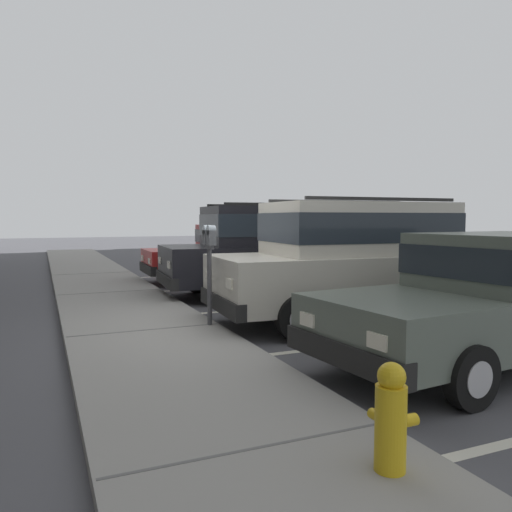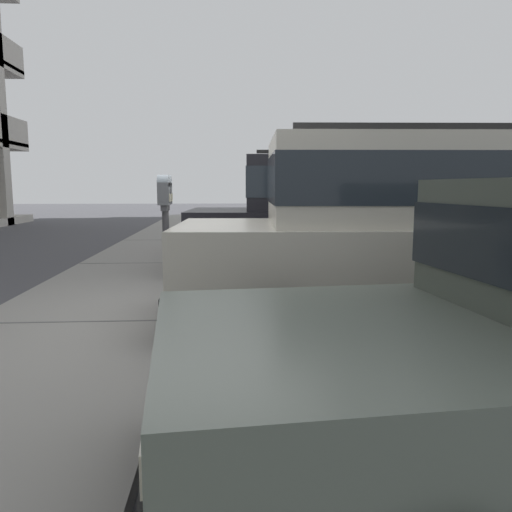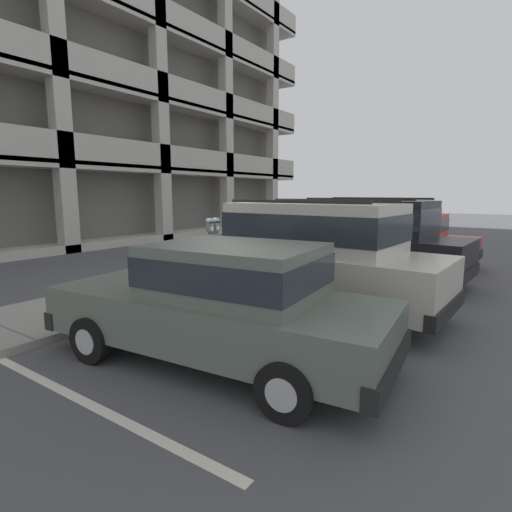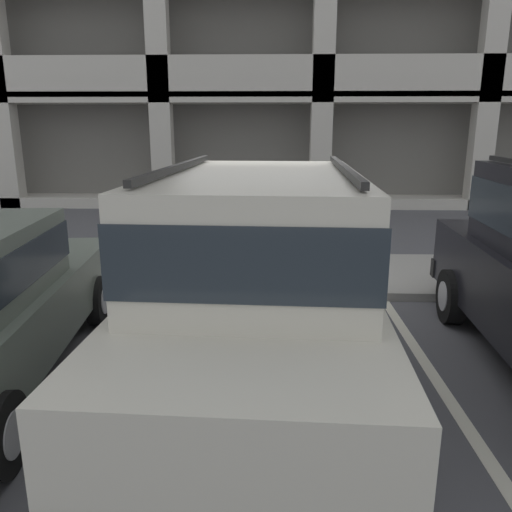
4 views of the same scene
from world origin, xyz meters
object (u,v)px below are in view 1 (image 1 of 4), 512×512
(fire_hydrant, at_px, (391,417))
(dark_hatchback, at_px, (271,247))
(blue_coupe, at_px, (231,251))
(silver_suv, at_px, (356,256))
(parking_meter_near, at_px, (209,251))
(red_sedan, at_px, (496,295))

(fire_hydrant, bearing_deg, dark_hatchback, -19.70)
(dark_hatchback, relative_size, blue_coupe, 1.08)
(silver_suv, xyz_separation_m, blue_coupe, (5.90, 0.01, -0.27))
(silver_suv, xyz_separation_m, parking_meter_near, (0.18, 2.49, 0.15))
(red_sedan, height_order, parking_meter_near, parking_meter_near)
(blue_coupe, bearing_deg, parking_meter_near, 158.00)
(blue_coupe, bearing_deg, red_sedan, -177.76)
(silver_suv, xyz_separation_m, fire_hydrant, (-4.42, 2.79, -0.62))
(parking_meter_near, bearing_deg, dark_hatchback, -39.27)
(dark_hatchback, distance_m, parking_meter_near, 3.79)
(dark_hatchback, bearing_deg, silver_suv, -174.51)
(silver_suv, height_order, dark_hatchback, same)
(silver_suv, distance_m, red_sedan, 2.70)
(red_sedan, xyz_separation_m, blue_coupe, (8.59, 0.12, 0.00))
(silver_suv, relative_size, parking_meter_near, 3.25)
(blue_coupe, bearing_deg, fire_hydrant, 166.37)
(silver_suv, relative_size, dark_hatchback, 0.99)
(dark_hatchback, height_order, blue_coupe, dark_hatchback)
(red_sedan, xyz_separation_m, dark_hatchback, (5.79, 0.20, 0.27))
(blue_coupe, bearing_deg, dark_hatchback, 179.70)
(silver_suv, bearing_deg, dark_hatchback, 4.57)
(red_sedan, height_order, dark_hatchback, dark_hatchback)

